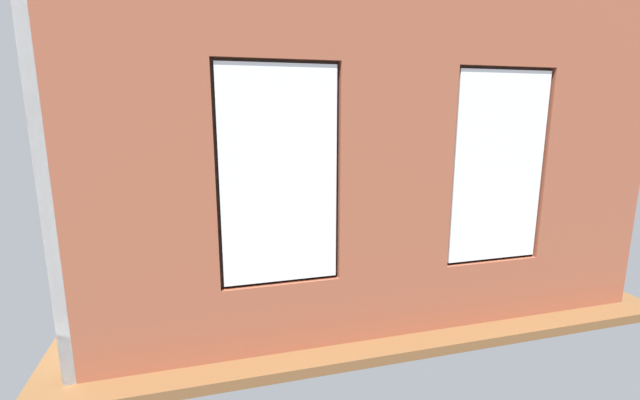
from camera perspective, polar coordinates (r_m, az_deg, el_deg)
name	(u,v)px	position (r m, az deg, el deg)	size (l,w,h in m)	color
ground_plane	(320,255)	(6.86, 0.03, -7.38)	(6.47, 6.00, 0.10)	brown
brick_wall_with_windows	(396,158)	(4.05, 10.06, 5.58)	(5.87, 0.30, 3.55)	#9E5138
white_wall_right	(109,145)	(6.17, -26.35, 6.61)	(0.10, 5.00, 3.55)	white
couch_by_window	(301,285)	(4.77, -2.60, -11.31)	(2.02, 0.87, 0.80)	black
couch_left	(469,233)	(7.10, 19.23, -4.19)	(0.97, 2.05, 0.80)	black
coffee_table	(295,230)	(6.74, -3.32, -4.06)	(1.34, 0.77, 0.42)	#A87547
cup_ceramic	(271,228)	(6.53, -6.57, -3.70)	(0.08, 0.08, 0.10)	#4C4C51
candle_jar	(303,225)	(6.62, -2.27, -3.36)	(0.08, 0.08, 0.11)	#B7333D
table_plant_small	(283,218)	(6.75, -4.90, -2.41)	(0.15, 0.15, 0.25)	brown
remote_silver	(295,226)	(6.72, -3.33, -3.54)	(0.05, 0.17, 0.02)	#B2B2B7
media_console	(144,253)	(6.47, -22.40, -6.58)	(1.08, 0.42, 0.52)	black
tv_flatscreen	(140,206)	(6.31, -22.87, -0.76)	(1.23, 0.20, 0.81)	black
potted_plant_mid_room_small	(347,217)	(7.44, 3.64, -2.22)	(0.33, 0.33, 0.61)	brown
potted_plant_foreground_right	(173,195)	(8.35, -19.00, 0.67)	(0.70, 0.70, 1.02)	gray
potted_plant_near_tv	(181,244)	(5.37, -18.09, -5.63)	(1.02, 0.95, 1.28)	#47423D
potted_plant_by_left_couch	(404,211)	(8.10, 11.09, -1.47)	(0.37, 0.37, 0.57)	brown
potted_plant_corner_far_left	(551,226)	(6.03, 28.39, -3.04)	(0.91, 0.91, 1.30)	brown
potted_plant_between_couches	(420,247)	(5.21, 13.19, -6.16)	(0.72, 0.72, 0.96)	beige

